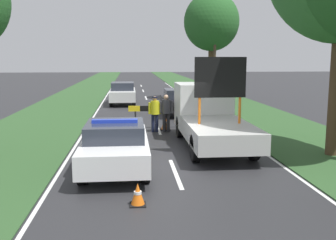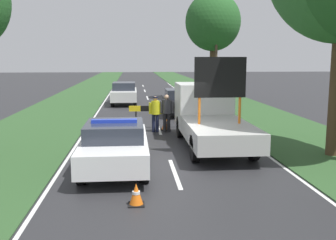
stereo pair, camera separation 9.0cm
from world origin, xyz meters
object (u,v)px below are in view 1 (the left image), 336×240
(traffic_cone_near_police, at_px, (138,194))
(traffic_cone_behind_barrier, at_px, (165,123))
(road_barrier, at_px, (163,110))
(traffic_cone_near_truck, at_px, (212,117))
(queued_car_sedan_black, at_px, (179,101))
(utility_pole, at_px, (215,56))
(police_officer, at_px, (155,111))
(pedestrian_civilian, at_px, (166,110))
(traffic_cone_centre_front, at_px, (124,131))
(roadside_tree_mid_right, at_px, (211,22))
(queued_car_van_white, at_px, (123,93))
(police_car, at_px, (115,145))
(work_truck, at_px, (209,115))

(traffic_cone_near_police, bearing_deg, traffic_cone_behind_barrier, 81.17)
(road_barrier, height_order, traffic_cone_near_truck, road_barrier)
(traffic_cone_near_truck, height_order, queued_car_sedan_black, queued_car_sedan_black)
(queued_car_sedan_black, bearing_deg, traffic_cone_near_truck, 109.16)
(queued_car_sedan_black, height_order, utility_pole, utility_pole)
(utility_pole, bearing_deg, traffic_cone_near_truck, -102.69)
(police_officer, xyz_separation_m, utility_pole, (5.29, 12.14, 2.48))
(road_barrier, distance_m, utility_pole, 12.57)
(pedestrian_civilian, relative_size, utility_pole, 0.25)
(road_barrier, distance_m, traffic_cone_near_police, 9.81)
(traffic_cone_near_police, relative_size, traffic_cone_centre_front, 0.94)
(roadside_tree_mid_right, distance_m, utility_pole, 2.84)
(utility_pole, bearing_deg, queued_car_van_white, -170.39)
(traffic_cone_centre_front, distance_m, traffic_cone_behind_barrier, 2.40)
(police_car, bearing_deg, traffic_cone_centre_front, 83.40)
(utility_pole, bearing_deg, traffic_cone_near_police, -106.52)
(queued_car_sedan_black, distance_m, roadside_tree_mid_right, 10.11)
(work_truck, bearing_deg, utility_pole, -100.65)
(road_barrier, height_order, police_officer, police_officer)
(traffic_cone_near_truck, xyz_separation_m, queued_car_van_white, (-4.61, 9.10, 0.46))
(traffic_cone_centre_front, distance_m, roadside_tree_mid_right, 16.80)
(police_car, height_order, queued_car_sedan_black, police_car)
(pedestrian_civilian, height_order, traffic_cone_centre_front, pedestrian_civilian)
(traffic_cone_near_police, xyz_separation_m, traffic_cone_centre_front, (-0.44, 7.86, 0.02))
(traffic_cone_centre_front, bearing_deg, roadside_tree_mid_right, 65.21)
(work_truck, relative_size, police_officer, 3.90)
(traffic_cone_behind_barrier, relative_size, queued_car_sedan_black, 0.15)
(roadside_tree_mid_right, bearing_deg, utility_pole, -87.76)
(work_truck, xyz_separation_m, traffic_cone_behind_barrier, (-1.42, 3.07, -0.80))
(queued_car_sedan_black, xyz_separation_m, queued_car_van_white, (-3.37, 5.54, 0.03))
(police_officer, bearing_deg, traffic_cone_behind_barrier, -107.46)
(pedestrian_civilian, xyz_separation_m, traffic_cone_near_police, (-1.45, -8.82, -0.74))
(roadside_tree_mid_right, bearing_deg, traffic_cone_near_police, -105.57)
(work_truck, relative_size, pedestrian_civilian, 3.73)
(police_officer, xyz_separation_m, traffic_cone_near_truck, (2.98, 1.87, -0.61))
(traffic_cone_centre_front, xyz_separation_m, roadside_tree_mid_right, (6.62, 14.33, 5.76))
(police_car, height_order, roadside_tree_mid_right, roadside_tree_mid_right)
(police_car, xyz_separation_m, roadside_tree_mid_right, (6.78, 19.15, 5.28))
(road_barrier, bearing_deg, police_car, -101.60)
(pedestrian_civilian, bearing_deg, traffic_cone_near_police, -90.82)
(queued_car_sedan_black, bearing_deg, traffic_cone_behind_barrier, 76.06)
(road_barrier, bearing_deg, work_truck, -61.45)
(queued_car_sedan_black, bearing_deg, work_truck, 91.36)
(police_car, xyz_separation_m, traffic_cone_behind_barrier, (2.05, 6.31, -0.43))
(work_truck, bearing_deg, pedestrian_civilian, -58.62)
(road_barrier, distance_m, police_officer, 0.94)
(traffic_cone_centre_front, bearing_deg, traffic_cone_near_truck, 33.39)
(traffic_cone_near_truck, relative_size, roadside_tree_mid_right, 0.08)
(traffic_cone_near_police, relative_size, utility_pole, 0.08)
(police_officer, distance_m, traffic_cone_near_police, 8.94)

